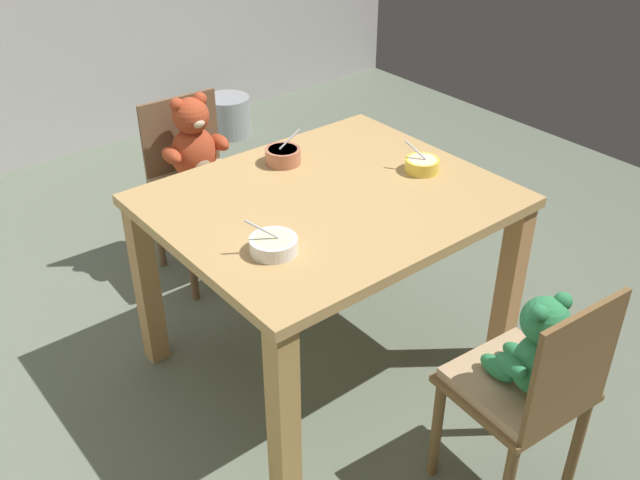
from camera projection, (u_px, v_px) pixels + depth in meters
The scene contains 8 objects.
ground_plane at pixel (328, 359), 3.00m from camera, with size 5.20×5.20×0.04m.
dining_table at pixel (329, 225), 2.65m from camera, with size 1.20×0.99×0.75m.
teddy_chair_far_center at pixel (197, 163), 3.26m from camera, with size 0.43×0.42×0.87m.
teddy_chair_near_front at pixel (531, 372), 2.15m from camera, with size 0.41×0.39×0.84m.
porridge_bowl_terracotta_far_center at pixel (283, 155), 2.80m from camera, with size 0.15×0.14×0.13m.
porridge_bowl_white_near_left at pixel (273, 245), 2.26m from camera, with size 0.15×0.15×0.12m.
porridge_bowl_yellow_near_right at pixel (422, 165), 2.74m from camera, with size 0.13×0.14×0.11m.
metal_pail at pixel (228, 116), 4.82m from camera, with size 0.29×0.29×0.26m, color #93969B.
Camera 1 is at (-1.46, -1.75, 2.00)m, focal length 40.64 mm.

